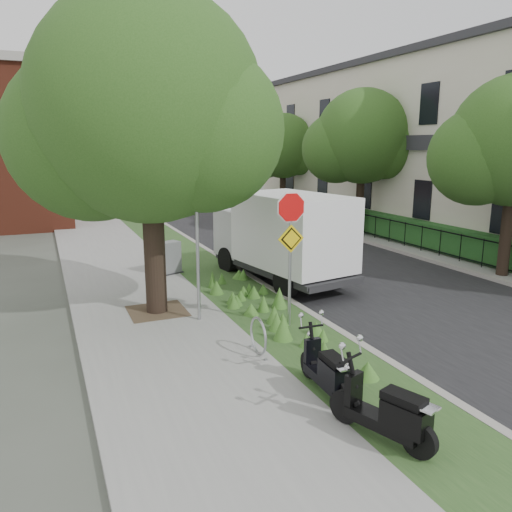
{
  "coord_description": "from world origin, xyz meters",
  "views": [
    {
      "loc": [
        -6.43,
        -9.16,
        4.21
      ],
      "look_at": [
        -1.28,
        2.82,
        1.3
      ],
      "focal_mm": 35.0,
      "sensor_mm": 36.0,
      "label": 1
    }
  ],
  "objects_px": {
    "box_truck": "(283,233)",
    "scooter_near": "(392,418)",
    "scooter_far": "(329,375)",
    "sign_assembly": "(291,232)",
    "utility_cabinet": "(169,258)"
  },
  "relations": [
    {
      "from": "scooter_near",
      "to": "scooter_far",
      "type": "distance_m",
      "value": 1.55
    },
    {
      "from": "scooter_far",
      "to": "box_truck",
      "type": "distance_m",
      "value": 7.57
    },
    {
      "from": "sign_assembly",
      "to": "utility_cabinet",
      "type": "bearing_deg",
      "value": 103.42
    },
    {
      "from": "box_truck",
      "to": "scooter_far",
      "type": "bearing_deg",
      "value": -110.4
    },
    {
      "from": "scooter_far",
      "to": "box_truck",
      "type": "height_order",
      "value": "box_truck"
    },
    {
      "from": "scooter_near",
      "to": "utility_cabinet",
      "type": "xyz_separation_m",
      "value": [
        -0.57,
        10.63,
        0.1
      ]
    },
    {
      "from": "scooter_far",
      "to": "box_truck",
      "type": "xyz_separation_m",
      "value": [
        2.61,
        7.03,
        1.06
      ]
    },
    {
      "from": "box_truck",
      "to": "scooter_near",
      "type": "bearing_deg",
      "value": -106.49
    },
    {
      "from": "sign_assembly",
      "to": "scooter_far",
      "type": "xyz_separation_m",
      "value": [
        -0.91,
        -3.21,
        -1.84
      ]
    },
    {
      "from": "scooter_near",
      "to": "sign_assembly",
      "type": "bearing_deg",
      "value": 80.06
    },
    {
      "from": "sign_assembly",
      "to": "utility_cabinet",
      "type": "xyz_separation_m",
      "value": [
        -1.4,
        5.87,
        -1.71
      ]
    },
    {
      "from": "scooter_far",
      "to": "utility_cabinet",
      "type": "distance_m",
      "value": 9.09
    },
    {
      "from": "scooter_far",
      "to": "utility_cabinet",
      "type": "height_order",
      "value": "utility_cabinet"
    },
    {
      "from": "sign_assembly",
      "to": "utility_cabinet",
      "type": "relative_size",
      "value": 3.1
    },
    {
      "from": "scooter_far",
      "to": "box_truck",
      "type": "relative_size",
      "value": 0.29
    }
  ]
}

